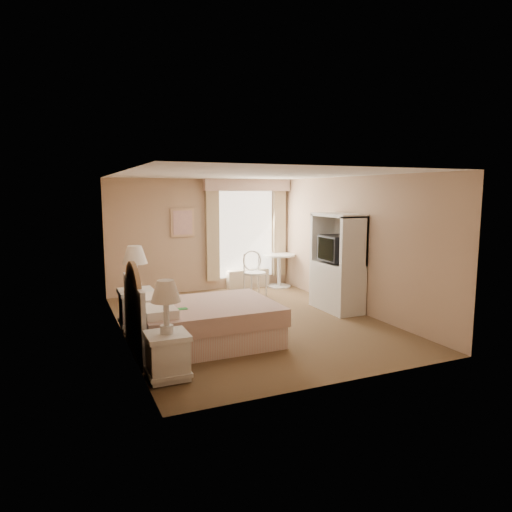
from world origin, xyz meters
name	(u,v)px	position (x,y,z in m)	size (l,w,h in m)	color
room	(250,250)	(0.00, 0.00, 1.25)	(4.21, 5.51, 2.51)	brown
window	(247,230)	(1.05, 2.65, 1.34)	(2.05, 0.22, 2.51)	white
framed_art	(183,223)	(-0.45, 2.71, 1.55)	(0.52, 0.04, 0.62)	tan
bed	(199,322)	(-1.13, -0.75, 0.33)	(2.07, 1.56, 1.38)	tan
nightstand_near	(167,343)	(-1.84, -1.84, 0.45)	(0.49, 0.49, 1.19)	silver
nightstand_far	(136,298)	(-1.84, 0.40, 0.51)	(0.55, 0.55, 1.34)	silver
round_table	(279,265)	(1.75, 2.40, 0.52)	(0.73, 0.73, 0.77)	silver
cafe_chair	(254,269)	(0.89, 1.90, 0.55)	(0.49, 0.49, 0.96)	silver
armoire	(337,270)	(1.81, 0.08, 0.76)	(0.55, 1.10, 1.82)	silver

